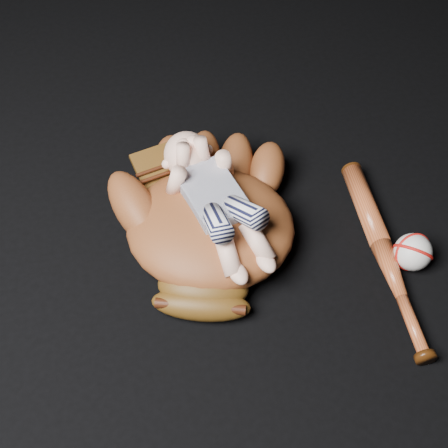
# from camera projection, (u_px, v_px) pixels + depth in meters

# --- Properties ---
(baseball_glove) EXTENTS (0.54, 0.58, 0.15)m
(baseball_glove) POSITION_uv_depth(u_px,v_px,m) (210.00, 221.00, 1.22)
(baseball_glove) COLOR #612D14
(baseball_glove) RESTS_ON ground
(newborn_baby) EXTENTS (0.24, 0.38, 0.14)m
(newborn_baby) POSITION_uv_depth(u_px,v_px,m) (219.00, 202.00, 1.18)
(newborn_baby) COLOR beige
(newborn_baby) RESTS_ON baseball_glove
(baseball_bat) EXTENTS (0.08, 0.47, 0.04)m
(baseball_bat) POSITION_uv_depth(u_px,v_px,m) (385.00, 255.00, 1.23)
(baseball_bat) COLOR #9F421E
(baseball_bat) RESTS_ON ground
(baseball) EXTENTS (0.09, 0.09, 0.07)m
(baseball) POSITION_uv_depth(u_px,v_px,m) (413.00, 252.00, 1.21)
(baseball) COLOR silver
(baseball) RESTS_ON ground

